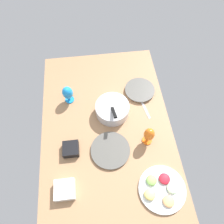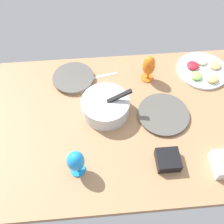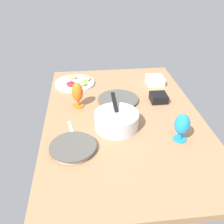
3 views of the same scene
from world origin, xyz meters
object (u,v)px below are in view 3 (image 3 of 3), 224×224
Objects in this scene: dinner_plate_right at (118,100)px; fruit_platter at (75,82)px; dinner_plate_left at (73,147)px; square_bowl_black at (159,97)px; square_bowl_white at (155,80)px; hurricane_glass_orange at (77,93)px; hurricane_glass_blue at (182,125)px; mixing_bowl at (117,120)px.

fruit_platter reaches higher than dinner_plate_right.
square_bowl_black is at bearing -52.05° from dinner_plate_left.
square_bowl_white is at bearing -9.36° from square_bowl_black.
dinner_plate_right is at bearing 82.77° from square_bowl_black.
square_bowl_black is at bearing -88.98° from hurricane_glass_orange.
fruit_platter is at bearing 36.86° from hurricane_glass_blue.
mixing_bowl reaches higher than dinner_plate_right.
dinner_plate_left is at bearing 176.46° from hurricane_glass_orange.
hurricane_glass_blue is at bearing -127.38° from hurricane_glass_orange.
fruit_platter is 2.40× the size of square_bowl_white.
square_bowl_white is at bearing -96.11° from fruit_platter.
square_bowl_white is (28.82, -4.75, 0.35)cm from square_bowl_black.
hurricane_glass_blue is 74.25cm from hurricane_glass_orange.
dinner_plate_left is 32.83cm from mixing_bowl.
dinner_plate_left is at bearing 127.95° from square_bowl_black.
hurricane_glass_blue is at bearing -179.58° from square_bowl_black.
mixing_bowl is 70.41cm from fruit_platter.
square_bowl_black is (48.02, -61.57, 1.78)cm from dinner_plate_left.
hurricane_glass_blue is (-49.85, -29.71, 9.21)cm from dinner_plate_right.
dinner_plate_left is 0.88× the size of dinner_plate_right.
mixing_bowl is (-33.07, 5.50, 4.53)cm from dinner_plate_right.
dinner_plate_right is 33.83cm from mixing_bowl.
square_bowl_white reaches higher than dinner_plate_right.
hurricane_glass_blue is 0.93× the size of hurricane_glass_orange.
dinner_plate_left is 60.95cm from dinner_plate_right.
square_bowl_white is (29.86, -63.42, -7.15)cm from hurricane_glass_orange.
square_bowl_black reaches higher than dinner_plate_left.
square_bowl_white is at bearing -3.37° from hurricane_glass_blue.
hurricane_glass_orange is (46.98, -2.90, 9.28)cm from dinner_plate_left.
hurricane_glass_blue is at bearing -88.24° from dinner_plate_left.
hurricane_glass_blue reaches higher than fruit_platter.
square_bowl_black is 29.21cm from square_bowl_white.
square_bowl_black is at bearing 0.42° from hurricane_glass_blue.
mixing_bowl is 2.41× the size of square_bowl_black.
dinner_plate_left is 101.53cm from square_bowl_white.
dinner_plate_left is 47.97cm from hurricane_glass_orange.
hurricane_glass_orange is at bearing -3.54° from dinner_plate_left.
dinner_plate_right is 2.52× the size of square_bowl_black.
square_bowl_black is at bearing 170.64° from square_bowl_white.
hurricane_glass_blue is 1.26× the size of square_bowl_white.
dinner_plate_right is 58.76cm from hurricane_glass_blue.
mixing_bowl is 45.64cm from square_bowl_black.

